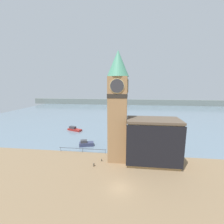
% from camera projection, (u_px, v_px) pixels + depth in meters
% --- Properties ---
extents(ground_plane, '(160.00, 160.00, 0.00)m').
position_uv_depth(ground_plane, '(120.00, 188.00, 26.04)').
color(ground_plane, '#846B4C').
extents(water, '(160.00, 120.00, 0.00)m').
position_uv_depth(water, '(127.00, 113.00, 97.48)').
color(water, slate).
rests_on(water, ground_plane).
extents(far_shoreline, '(180.00, 3.00, 5.00)m').
position_uv_depth(far_shoreline, '(128.00, 102.00, 136.13)').
color(far_shoreline, slate).
rests_on(far_shoreline, water).
extents(pier_railing, '(12.84, 0.08, 1.09)m').
position_uv_depth(pier_railing, '(82.00, 149.00, 39.69)').
color(pier_railing, '#333338').
rests_on(pier_railing, ground_plane).
extents(clock_tower, '(4.82, 4.82, 25.05)m').
position_uv_depth(clock_tower, '(118.00, 105.00, 33.91)').
color(clock_tower, '#9E754C').
rests_on(clock_tower, ground_plane).
extents(pier_building, '(11.74, 6.63, 10.29)m').
position_uv_depth(pier_building, '(153.00, 141.00, 33.72)').
color(pier_building, '#A88451').
rests_on(pier_building, ground_plane).
extents(boat_near, '(4.52, 3.05, 1.81)m').
position_uv_depth(boat_near, '(86.00, 144.00, 44.05)').
color(boat_near, '#333856').
rests_on(boat_near, water).
extents(boat_far, '(6.17, 4.01, 1.57)m').
position_uv_depth(boat_far, '(74.00, 129.00, 59.01)').
color(boat_far, maroon).
rests_on(boat_far, water).
extents(mooring_bollard_near, '(0.38, 0.38, 0.78)m').
position_uv_depth(mooring_bollard_near, '(94.00, 164.00, 32.95)').
color(mooring_bollard_near, brown).
rests_on(mooring_bollard_near, ground_plane).
extents(mooring_bollard_far, '(0.27, 0.27, 0.59)m').
position_uv_depth(mooring_bollard_far, '(102.00, 160.00, 35.19)').
color(mooring_bollard_far, brown).
rests_on(mooring_bollard_far, ground_plane).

